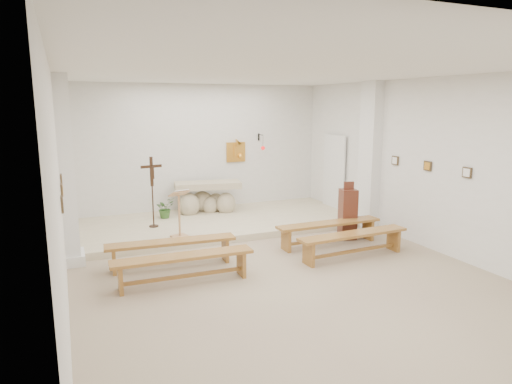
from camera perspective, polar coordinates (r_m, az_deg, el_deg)
name	(u,v)px	position (r m, az deg, el deg)	size (l,w,h in m)	color
ground	(279,273)	(8.31, 2.90, -10.02)	(7.00, 10.00, 0.00)	tan
wall_left	(60,191)	(7.07, -23.30, 0.10)	(0.02, 10.00, 3.50)	white
wall_right	(436,166)	(9.88, 21.55, 3.09)	(0.02, 10.00, 3.50)	white
wall_back	(199,150)	(12.49, -7.12, 5.25)	(7.00, 0.02, 3.50)	white
ceiling	(281,72)	(7.77, 3.16, 14.76)	(7.00, 10.00, 0.02)	silver
sanctuary_platform	(218,223)	(11.38, -4.84, -3.83)	(6.98, 3.00, 0.15)	beige
pilaster_left	(67,172)	(9.05, -22.57, 2.35)	(0.26, 0.55, 3.50)	white
pilaster_right	(370,156)	(11.31, 14.02, 4.42)	(0.26, 0.55, 3.50)	white
gold_wall_relief	(236,152)	(12.80, -2.53, 5.01)	(0.55, 0.04, 0.55)	gold
sanctuary_lamp	(262,146)	(12.82, 0.81, 5.74)	(0.11, 0.36, 0.44)	black
station_frame_left_front	(62,204)	(6.29, -23.08, -1.41)	(0.03, 0.20, 0.20)	#41311C
station_frame_left_mid	(62,191)	(7.27, -23.13, 0.16)	(0.03, 0.20, 0.20)	#41311C
station_frame_left_rear	(61,180)	(8.26, -23.17, 1.35)	(0.03, 0.20, 0.20)	#41311C
station_frame_right_front	(467,173)	(9.33, 24.87, 2.22)	(0.03, 0.20, 0.20)	#41311C
station_frame_right_mid	(428,166)	(10.02, 20.66, 3.07)	(0.03, 0.20, 0.20)	#41311C
station_frame_right_rear	(395,160)	(10.75, 17.00, 3.79)	(0.03, 0.20, 0.20)	#41311C
radiator_left	(69,240)	(10.03, -22.36, -5.51)	(0.10, 0.85, 0.52)	silver
radiator_right	(352,209)	(12.15, 11.94, -2.14)	(0.10, 0.85, 0.52)	silver
altar	(207,199)	(12.13, -6.12, -0.92)	(1.80, 0.95, 0.88)	#C1B393
lectern	(180,214)	(9.85, -9.54, -2.68)	(0.44, 0.40, 1.07)	tan
crucifix_stand	(152,187)	(10.75, -12.85, 0.64)	(0.49, 0.22, 1.64)	#311D0F
potted_plant	(165,208)	(11.68, -11.32, -1.98)	(0.45, 0.39, 0.51)	#335C25
donation_pedestal	(348,214)	(10.38, 11.39, -2.65)	(0.42, 0.42, 1.29)	#4E2316
bench_left_front	(171,247)	(8.61, -10.53, -6.78)	(2.39, 0.56, 0.50)	olive
bench_right_front	(329,228)	(9.87, 9.10, -4.44)	(2.37, 0.40, 0.50)	olive
bench_left_second	(183,262)	(7.79, -9.07, -8.66)	(2.38, 0.45, 0.50)	olive
bench_right_second	(353,239)	(9.15, 12.08, -5.77)	(2.39, 0.48, 0.50)	olive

